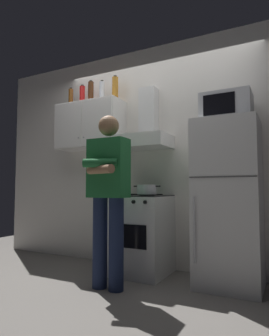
% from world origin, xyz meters
% --- Properties ---
extents(ground_plane, '(7.00, 7.00, 0.00)m').
position_xyz_m(ground_plane, '(0.00, 0.00, 0.00)').
color(ground_plane, slate).
extents(back_wall_tiled, '(4.80, 0.10, 2.70)m').
position_xyz_m(back_wall_tiled, '(0.00, 0.60, 1.35)').
color(back_wall_tiled, silver).
rests_on(back_wall_tiled, ground_plane).
extents(upper_cabinet, '(0.90, 0.37, 0.60)m').
position_xyz_m(upper_cabinet, '(-0.85, 0.37, 1.75)').
color(upper_cabinet, white).
extents(stove_oven, '(0.60, 0.62, 0.87)m').
position_xyz_m(stove_oven, '(-0.05, 0.25, 0.43)').
color(stove_oven, silver).
rests_on(stove_oven, ground_plane).
extents(range_hood, '(0.60, 0.44, 0.75)m').
position_xyz_m(range_hood, '(-0.05, 0.38, 1.60)').
color(range_hood, white).
extents(refrigerator, '(0.60, 0.62, 1.60)m').
position_xyz_m(refrigerator, '(0.90, 0.25, 0.80)').
color(refrigerator, silver).
rests_on(refrigerator, ground_plane).
extents(microwave, '(0.48, 0.37, 0.28)m').
position_xyz_m(microwave, '(0.90, 0.27, 1.74)').
color(microwave, '#B7BABF').
rests_on(microwave, refrigerator).
extents(person_standing, '(0.38, 0.33, 1.64)m').
position_xyz_m(person_standing, '(-0.10, -0.36, 0.90)').
color(person_standing, '#192342').
rests_on(person_standing, ground_plane).
extents(cooking_pot, '(0.31, 0.21, 0.10)m').
position_xyz_m(cooking_pot, '(0.08, 0.13, 0.92)').
color(cooking_pot, '#B7BABF').
rests_on(cooking_pot, stove_oven).
extents(bottle_beer_brown, '(0.06, 0.06, 0.27)m').
position_xyz_m(bottle_beer_brown, '(-1.19, 0.40, 2.18)').
color(bottle_beer_brown, brown).
rests_on(bottle_beer_brown, upper_cabinet).
extents(bottle_vodka_clear, '(0.07, 0.07, 0.29)m').
position_xyz_m(bottle_vodka_clear, '(-0.69, 0.41, 2.19)').
color(bottle_vodka_clear, silver).
rests_on(bottle_vodka_clear, upper_cabinet).
extents(bottle_soda_red, '(0.07, 0.07, 0.27)m').
position_xyz_m(bottle_soda_red, '(-1.00, 0.40, 2.18)').
color(bottle_soda_red, red).
rests_on(bottle_soda_red, upper_cabinet).
extents(bottle_liquor_amber, '(0.08, 0.08, 0.32)m').
position_xyz_m(bottle_liquor_amber, '(-0.49, 0.41, 2.20)').
color(bottle_liquor_amber, '#B7721E').
rests_on(bottle_liquor_amber, upper_cabinet).
extents(bottle_rum_dark, '(0.07, 0.07, 0.29)m').
position_xyz_m(bottle_rum_dark, '(-0.82, 0.36, 2.19)').
color(bottle_rum_dark, '#47230F').
rests_on(bottle_rum_dark, upper_cabinet).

